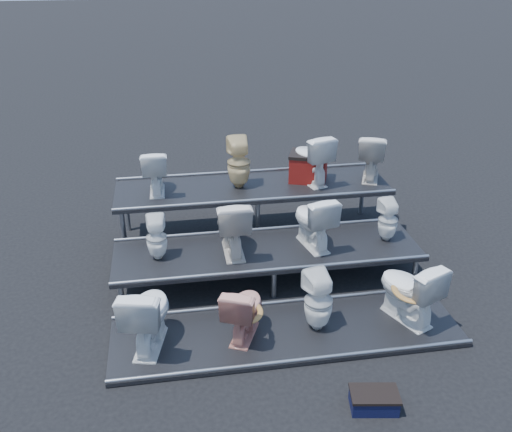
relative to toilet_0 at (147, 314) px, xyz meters
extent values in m
plane|color=black|center=(1.63, 1.30, -0.49)|extent=(80.00, 80.00, 0.00)
cube|color=black|center=(1.63, 0.00, -0.46)|extent=(4.20, 1.20, 0.06)
cube|color=black|center=(1.63, 1.30, -0.26)|extent=(4.20, 1.20, 0.46)
cube|color=black|center=(1.63, 2.60, -0.06)|extent=(4.20, 1.20, 0.86)
imported|color=white|center=(0.00, 0.00, 0.00)|extent=(0.66, 0.93, 0.86)
imported|color=tan|center=(1.11, 0.00, -0.07)|extent=(0.65, 0.81, 0.72)
imported|color=white|center=(2.01, 0.00, -0.05)|extent=(0.40, 0.40, 0.76)
imported|color=white|center=(3.14, 0.00, -0.01)|extent=(0.76, 0.94, 0.84)
imported|color=white|center=(0.14, 1.30, 0.28)|extent=(0.28, 0.28, 0.61)
imported|color=beige|center=(1.15, 1.30, 0.38)|extent=(0.46, 0.80, 0.82)
imported|color=white|center=(2.26, 1.30, 0.36)|extent=(0.59, 0.84, 0.78)
imported|color=white|center=(3.34, 1.30, 0.28)|extent=(0.29, 0.30, 0.61)
imported|color=white|center=(0.16, 2.60, 0.71)|extent=(0.39, 0.68, 0.68)
imported|color=#D9BF85|center=(1.42, 2.60, 0.76)|extent=(0.36, 0.37, 0.78)
imported|color=white|center=(2.55, 2.60, 0.77)|extent=(0.64, 0.88, 0.80)
imported|color=beige|center=(3.53, 2.60, 0.74)|extent=(0.66, 0.83, 0.74)
cube|color=maroon|center=(2.53, 2.67, 0.57)|extent=(0.68, 0.62, 0.40)
cube|color=black|center=(2.25, -1.32, -0.40)|extent=(0.51, 0.36, 0.17)
camera|label=1|loc=(0.36, -5.43, 3.86)|focal=40.00mm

